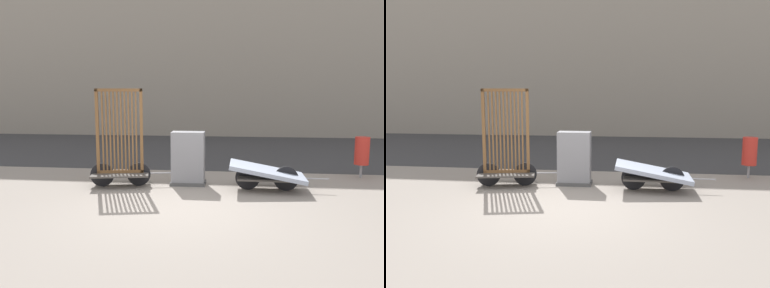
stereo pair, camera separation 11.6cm
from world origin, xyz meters
TOP-DOWN VIEW (x-y plane):
  - ground_plane at (0.00, 0.00)m, footprint 60.00×60.00m
  - road_strip at (0.00, 7.91)m, footprint 56.00×8.77m
  - building_facade at (0.00, 14.29)m, footprint 48.00×4.00m
  - bike_cart_with_bedframe at (-1.69, 1.56)m, footprint 2.05×1.04m
  - bike_cart_with_mattress at (1.70, 1.56)m, footprint 2.20×1.04m
  - utility_cabinet at (-0.13, 1.90)m, footprint 0.83×0.49m
  - trash_bin at (4.24, 3.17)m, footprint 0.36×0.36m

SIDE VIEW (x-z plane):
  - ground_plane at x=0.00m, z-range 0.00..0.00m
  - road_strip at x=0.00m, z-range 0.00..0.01m
  - bike_cart_with_mattress at x=1.70m, z-range 0.08..0.71m
  - utility_cabinet at x=-0.13m, z-range -0.04..1.23m
  - trash_bin at x=4.24m, z-range 0.16..1.23m
  - bike_cart_with_bedframe at x=-1.69m, z-range -0.35..1.94m
  - building_facade at x=0.00m, z-range 0.00..11.77m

